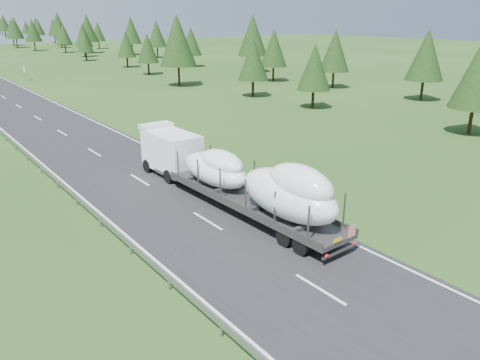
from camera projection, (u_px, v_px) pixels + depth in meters
ground at (320, 290)px, 20.59m from camera, size 400.00×400.00×0.00m
highway_sign at (24, 70)px, 84.21m from camera, size 0.08×0.90×2.60m
tree_line_right at (109, 32)px, 132.30m from camera, size 27.96×358.10×12.09m
boat_truck at (233, 175)px, 28.71m from camera, size 3.08×19.18×4.17m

